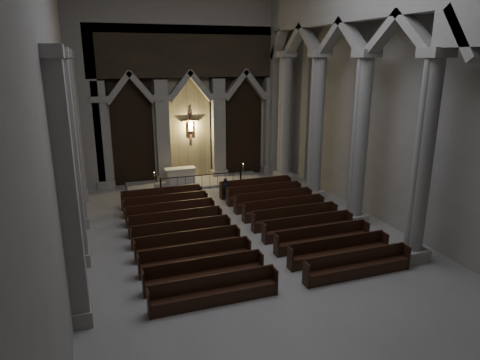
{
  "coord_description": "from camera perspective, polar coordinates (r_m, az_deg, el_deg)",
  "views": [
    {
      "loc": [
        -5.99,
        -14.73,
        7.72
      ],
      "look_at": [
        0.26,
        3.0,
        2.27
      ],
      "focal_mm": 32.0,
      "sensor_mm": 36.0,
      "label": 1
    }
  ],
  "objects": [
    {
      "name": "room",
      "position": [
        15.9,
        2.81,
        15.71
      ],
      "size": [
        24.0,
        24.1,
        12.0
      ],
      "color": "#989590",
      "rests_on": "ground"
    },
    {
      "name": "sanctuary_wall",
      "position": [
        26.96,
        -6.76,
        13.7
      ],
      "size": [
        14.0,
        0.77,
        12.0
      ],
      "color": "#99968F",
      "rests_on": "ground"
    },
    {
      "name": "right_arcade",
      "position": [
        19.75,
        16.81,
        15.81
      ],
      "size": [
        1.0,
        24.0,
        12.0
      ],
      "color": "#99968F",
      "rests_on": "ground"
    },
    {
      "name": "left_pilasters",
      "position": [
        18.64,
        -21.36,
        3.24
      ],
      "size": [
        0.6,
        13.0,
        8.03
      ],
      "color": "#99968F",
      "rests_on": "ground"
    },
    {
      "name": "sanctuary_step",
      "position": [
        27.13,
        -5.87,
        -0.3
      ],
      "size": [
        8.5,
        2.6,
        0.15
      ],
      "primitive_type": "cube",
      "color": "#99968F",
      "rests_on": "ground"
    },
    {
      "name": "altar",
      "position": [
        26.75,
        -7.95,
        0.62
      ],
      "size": [
        1.87,
        0.75,
        0.95
      ],
      "color": "beige",
      "rests_on": "sanctuary_step"
    },
    {
      "name": "altar_rail",
      "position": [
        25.58,
        -5.11,
        0.05
      ],
      "size": [
        5.0,
        0.09,
        0.98
      ],
      "color": "black",
      "rests_on": "ground"
    },
    {
      "name": "candle_stand_left",
      "position": [
        25.66,
        -11.27,
        -0.89
      ],
      "size": [
        0.21,
        0.21,
        1.23
      ],
      "color": "gold",
      "rests_on": "ground"
    },
    {
      "name": "candle_stand_right",
      "position": [
        27.05,
        0.41,
        0.33
      ],
      "size": [
        0.21,
        0.21,
        1.26
      ],
      "color": "gold",
      "rests_on": "ground"
    },
    {
      "name": "pews",
      "position": [
        19.38,
        0.12,
        -6.33
      ],
      "size": [
        9.67,
        10.57,
        0.95
      ],
      "color": "black",
      "rests_on": "ground"
    },
    {
      "name": "worshipper",
      "position": [
        23.8,
        -1.88,
        -1.23
      ],
      "size": [
        0.52,
        0.42,
        1.23
      ],
      "primitive_type": "imported",
      "rotation": [
        0.0,
        0.0,
        0.31
      ],
      "color": "black",
      "rests_on": "ground"
    }
  ]
}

